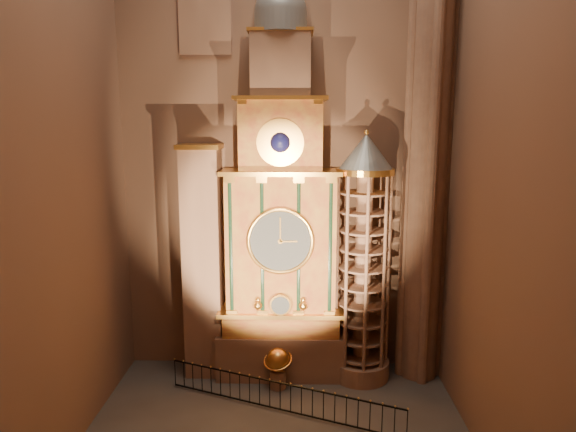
{
  "coord_description": "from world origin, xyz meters",
  "views": [
    {
      "loc": [
        0.74,
        -16.5,
        11.07
      ],
      "look_at": [
        0.33,
        3.0,
        7.53
      ],
      "focal_mm": 32.0,
      "sensor_mm": 36.0,
      "label": 1
    }
  ],
  "objects_px": {
    "stair_turret": "(363,261)",
    "celestial_globe": "(278,364)",
    "portrait_tower": "(203,261)",
    "iron_railing": "(280,397)",
    "astronomical_clock": "(281,227)"
  },
  "relations": [
    {
      "from": "stair_turret",
      "to": "celestial_globe",
      "type": "bearing_deg",
      "value": -163.04
    },
    {
      "from": "portrait_tower",
      "to": "stair_turret",
      "type": "distance_m",
      "value": 6.91
    },
    {
      "from": "iron_railing",
      "to": "astronomical_clock",
      "type": "bearing_deg",
      "value": 90.97
    },
    {
      "from": "portrait_tower",
      "to": "iron_railing",
      "type": "bearing_deg",
      "value": -42.98
    },
    {
      "from": "stair_turret",
      "to": "celestial_globe",
      "type": "distance_m",
      "value": 5.65
    },
    {
      "from": "celestial_globe",
      "to": "iron_railing",
      "type": "bearing_deg",
      "value": -85.0
    },
    {
      "from": "celestial_globe",
      "to": "iron_railing",
      "type": "xyz_separation_m",
      "value": [
        0.16,
        -1.84,
        -0.42
      ]
    },
    {
      "from": "iron_railing",
      "to": "celestial_globe",
      "type": "bearing_deg",
      "value": 95.0
    },
    {
      "from": "stair_turret",
      "to": "iron_railing",
      "type": "xyz_separation_m",
      "value": [
        -3.45,
        -2.94,
        -4.63
      ]
    },
    {
      "from": "astronomical_clock",
      "to": "stair_turret",
      "type": "distance_m",
      "value": 3.78
    },
    {
      "from": "astronomical_clock",
      "to": "iron_railing",
      "type": "xyz_separation_m",
      "value": [
        0.05,
        -3.2,
        -6.04
      ]
    },
    {
      "from": "stair_turret",
      "to": "iron_railing",
      "type": "distance_m",
      "value": 6.48
    },
    {
      "from": "astronomical_clock",
      "to": "portrait_tower",
      "type": "height_order",
      "value": "astronomical_clock"
    },
    {
      "from": "celestial_globe",
      "to": "stair_turret",
      "type": "bearing_deg",
      "value": 16.96
    },
    {
      "from": "portrait_tower",
      "to": "celestial_globe",
      "type": "xyz_separation_m",
      "value": [
        3.29,
        -1.38,
        -4.09
      ]
    }
  ]
}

